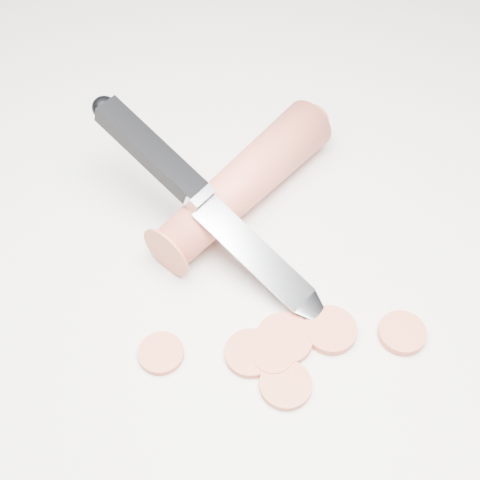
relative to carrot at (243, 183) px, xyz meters
name	(u,v)px	position (x,y,z in m)	size (l,w,h in m)	color
ground	(265,294)	(-0.01, -0.09, -0.02)	(2.40, 2.40, 0.00)	beige
carrot	(243,183)	(0.00, 0.00, 0.00)	(0.04, 0.04, 0.18)	#C74E39
carrot_slice_0	(161,353)	(-0.10, -0.12, -0.02)	(0.03, 0.03, 0.01)	#C15533
carrot_slice_1	(273,356)	(-0.03, -0.14, -0.02)	(0.03, 0.03, 0.01)	#C15533
carrot_slice_2	(330,330)	(0.02, -0.14, -0.02)	(0.04, 0.04, 0.01)	#C15533
carrot_slice_3	(286,385)	(-0.03, -0.17, -0.02)	(0.04, 0.04, 0.01)	#C15533
carrot_slice_4	(402,333)	(0.07, -0.16, -0.02)	(0.03, 0.03, 0.01)	#C15533
carrot_slice_5	(284,339)	(-0.01, -0.13, -0.02)	(0.04, 0.04, 0.01)	#C15533
carrot_slice_6	(251,353)	(-0.04, -0.14, -0.02)	(0.04, 0.04, 0.01)	#C15533
kitchen_knife	(214,208)	(-0.04, -0.03, 0.02)	(0.15, 0.22, 0.09)	#B3B5BA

